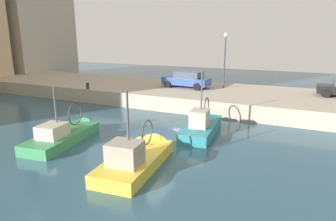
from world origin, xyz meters
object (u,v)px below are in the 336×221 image
at_px(parked_car_blue, 187,79).
at_px(quay_streetlamp, 225,51).
at_px(fishing_boat_green, 67,138).
at_px(fishing_boat_yellow, 139,161).
at_px(fishing_boat_teal, 202,130).
at_px(mooring_bollard_mid, 88,86).

distance_m(parked_car_blue, quay_streetlamp, 4.16).
relative_size(fishing_boat_green, parked_car_blue, 1.35).
height_order(fishing_boat_yellow, quay_streetlamp, quay_streetlamp).
xyz_separation_m(parked_car_blue, quay_streetlamp, (1.27, -3.07, 2.50)).
relative_size(fishing_boat_teal, fishing_boat_yellow, 0.99).
relative_size(fishing_boat_teal, parked_car_blue, 1.32).
xyz_separation_m(fishing_boat_teal, mooring_bollard_mid, (3.71, 11.95, 1.34)).
relative_size(fishing_boat_yellow, quay_streetlamp, 1.19).
bearing_deg(mooring_bollard_mid, fishing_boat_green, -147.11).
xyz_separation_m(fishing_boat_yellow, mooring_bollard_mid, (9.43, 10.81, 1.34)).
distance_m(fishing_boat_green, parked_car_blue, 13.10).
height_order(parked_car_blue, quay_streetlamp, quay_streetlamp).
distance_m(fishing_boat_teal, parked_car_blue, 9.32).
distance_m(fishing_boat_green, fishing_boat_yellow, 5.47).
xyz_separation_m(fishing_boat_yellow, quay_streetlamp, (15.08, 0.06, 4.32)).
distance_m(fishing_boat_green, quay_streetlamp, 15.64).
bearing_deg(fishing_boat_yellow, parked_car_blue, 12.75).
bearing_deg(quay_streetlamp, fishing_boat_teal, -172.72).
distance_m(fishing_boat_green, fishing_boat_teal, 8.03).
bearing_deg(fishing_boat_teal, mooring_bollard_mid, 72.75).
bearing_deg(fishing_boat_yellow, fishing_boat_green, 79.18).
height_order(fishing_boat_yellow, parked_car_blue, fishing_boat_yellow).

